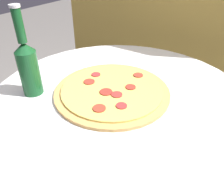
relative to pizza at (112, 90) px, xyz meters
The scene contains 3 objects.
table 0.18m from the pizza, 18.84° to the left, with size 0.84×0.84×0.71m.
pizza is the anchor object (origin of this frame).
beer_bottle 0.27m from the pizza, 147.45° to the right, with size 0.06×0.06×0.27m.
Camera 1 is at (0.29, -0.51, 1.11)m, focal length 35.00 mm.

